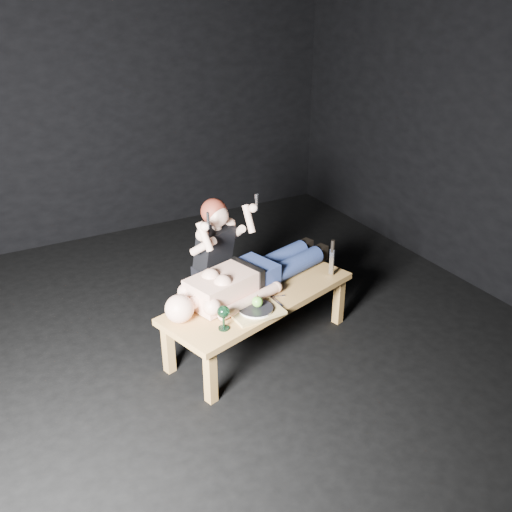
# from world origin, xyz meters

# --- Properties ---
(ground) EXTENTS (5.00, 5.00, 0.00)m
(ground) POSITION_xyz_m (0.00, 0.00, 0.00)
(ground) COLOR black
(ground) RESTS_ON ground
(back_wall) EXTENTS (5.00, 0.00, 5.00)m
(back_wall) POSITION_xyz_m (0.00, 2.50, 1.50)
(back_wall) COLOR black
(back_wall) RESTS_ON ground
(table) EXTENTS (1.63, 0.98, 0.45)m
(table) POSITION_xyz_m (0.29, -0.17, 0.23)
(table) COLOR #9C7640
(table) RESTS_ON ground
(lying_man) EXTENTS (1.55, 0.85, 0.26)m
(lying_man) POSITION_xyz_m (0.30, -0.04, 0.58)
(lying_man) COLOR beige
(lying_man) RESTS_ON table
(kneeling_woman) EXTENTS (0.78, 0.82, 1.13)m
(kneeling_woman) POSITION_xyz_m (0.12, 0.34, 0.56)
(kneeling_woman) COLOR black
(kneeling_woman) RESTS_ON ground
(serving_tray) EXTENTS (0.37, 0.27, 0.02)m
(serving_tray) POSITION_xyz_m (0.15, -0.38, 0.46)
(serving_tray) COLOR tan
(serving_tray) RESTS_ON table
(plate) EXTENTS (0.25, 0.25, 0.02)m
(plate) POSITION_xyz_m (0.15, -0.38, 0.48)
(plate) COLOR white
(plate) RESTS_ON serving_tray
(apple) EXTENTS (0.08, 0.08, 0.08)m
(apple) POSITION_xyz_m (0.17, -0.37, 0.53)
(apple) COLOR green
(apple) RESTS_ON plate
(goblet) EXTENTS (0.11, 0.11, 0.18)m
(goblet) POSITION_xyz_m (-0.14, -0.45, 0.54)
(goblet) COLOR black
(goblet) RESTS_ON table
(fork_flat) EXTENTS (0.06, 0.16, 0.01)m
(fork_flat) POSITION_xyz_m (0.04, -0.42, 0.45)
(fork_flat) COLOR #B2B2B7
(fork_flat) RESTS_ON table
(knife_flat) EXTENTS (0.02, 0.16, 0.01)m
(knife_flat) POSITION_xyz_m (0.36, -0.32, 0.45)
(knife_flat) COLOR #B2B2B7
(knife_flat) RESTS_ON table
(spoon_flat) EXTENTS (0.16, 0.06, 0.01)m
(spoon_flat) POSITION_xyz_m (0.37, -0.25, 0.45)
(spoon_flat) COLOR #B2B2B7
(spoon_flat) RESTS_ON table
(carving_knife) EXTENTS (0.05, 0.05, 0.31)m
(carving_knife) POSITION_xyz_m (0.94, -0.18, 0.60)
(carving_knife) COLOR #B2B2B7
(carving_knife) RESTS_ON table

